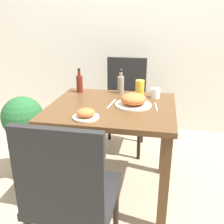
{
  "coord_description": "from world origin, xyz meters",
  "views": [
    {
      "loc": [
        0.33,
        -1.71,
        1.34
      ],
      "look_at": [
        0.0,
        0.0,
        0.67
      ],
      "focal_mm": 42.0,
      "sensor_mm": 36.0,
      "label": 1
    }
  ],
  "objects": [
    {
      "name": "ground_plane",
      "position": [
        0.0,
        0.0,
        0.0
      ],
      "size": [
        16.0,
        16.0,
        0.0
      ],
      "primitive_type": "plane",
      "color": "tan"
    },
    {
      "name": "juice_glass",
      "position": [
        0.17,
        0.29,
        0.78
      ],
      "size": [
        0.07,
        0.07,
        0.12
      ],
      "color": "gold",
      "rests_on": "dining_table"
    },
    {
      "name": "spoon_utensil",
      "position": [
        0.31,
        0.02,
        0.73
      ],
      "size": [
        0.03,
        0.16,
        0.0
      ],
      "rotation": [
        0.0,
        0.0,
        1.71
      ],
      "color": "silver",
      "rests_on": "dining_table"
    },
    {
      "name": "chair_far",
      "position": [
        -0.02,
        0.79,
        0.52
      ],
      "size": [
        0.42,
        0.42,
        0.92
      ],
      "color": "black",
      "rests_on": "ground_plane"
    },
    {
      "name": "side_plate",
      "position": [
        -0.11,
        -0.26,
        0.75
      ],
      "size": [
        0.16,
        0.16,
        0.06
      ],
      "color": "beige",
      "rests_on": "dining_table"
    },
    {
      "name": "food_plate",
      "position": [
        0.15,
        0.02,
        0.76
      ],
      "size": [
        0.26,
        0.26,
        0.09
      ],
      "color": "beige",
      "rests_on": "dining_table"
    },
    {
      "name": "potted_plant_left",
      "position": [
        -0.75,
        0.07,
        0.44
      ],
      "size": [
        0.34,
        0.34,
        0.72
      ],
      "color": "brown",
      "rests_on": "ground_plane"
    },
    {
      "name": "dining_table",
      "position": [
        0.0,
        0.0,
        0.6
      ],
      "size": [
        0.88,
        0.77,
        0.72
      ],
      "color": "brown",
      "rests_on": "ground_plane"
    },
    {
      "name": "drink_cup",
      "position": [
        0.29,
        0.24,
        0.76
      ],
      "size": [
        0.07,
        0.07,
        0.07
      ],
      "color": "white",
      "rests_on": "dining_table"
    },
    {
      "name": "chair_near",
      "position": [
        -0.06,
        -0.73,
        0.52
      ],
      "size": [
        0.42,
        0.42,
        0.92
      ],
      "rotation": [
        0.0,
        0.0,
        3.14
      ],
      "color": "black",
      "rests_on": "ground_plane"
    },
    {
      "name": "fork_utensil",
      "position": [
        -0.01,
        0.02,
        0.73
      ],
      "size": [
        0.03,
        0.2,
        0.0
      ],
      "rotation": [
        0.0,
        0.0,
        1.47
      ],
      "color": "silver",
      "rests_on": "dining_table"
    },
    {
      "name": "condiment_bottle",
      "position": [
        -0.32,
        0.28,
        0.8
      ],
      "size": [
        0.05,
        0.05,
        0.2
      ],
      "color": "maroon",
      "rests_on": "dining_table"
    },
    {
      "name": "sauce_bottle",
      "position": [
        0.01,
        0.31,
        0.8
      ],
      "size": [
        0.05,
        0.05,
        0.2
      ],
      "color": "gray",
      "rests_on": "dining_table"
    },
    {
      "name": "wall_back",
      "position": [
        0.0,
        1.34,
        1.3
      ],
      "size": [
        8.0,
        0.05,
        2.6
      ],
      "color": "white",
      "rests_on": "ground_plane"
    }
  ]
}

